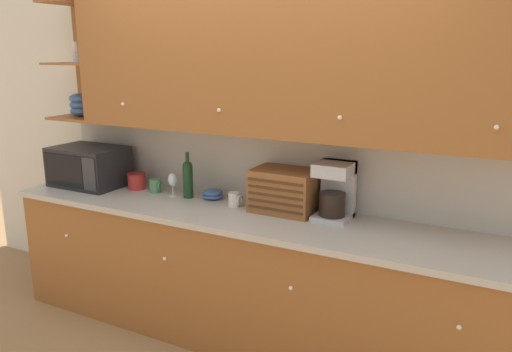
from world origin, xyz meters
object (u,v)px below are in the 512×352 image
mug_blue_second (235,199)px  mug (156,186)px  storage_canister (137,181)px  wine_glass (173,181)px  coffee_maker (335,190)px  wine_bottle (188,177)px  microwave (89,166)px  bread_box (285,191)px  bowl_stack_on_counter (213,194)px

mug_blue_second → mug: bearing=177.5°
mug_blue_second → storage_canister: bearing=177.4°
wine_glass → mug: bearing=173.5°
coffee_maker → wine_glass: bearing=-176.9°
wine_bottle → coffee_maker: 1.08m
microwave → bread_box: microwave is taller
bowl_stack_on_counter → bread_box: 0.58m
wine_bottle → bowl_stack_on_counter: wine_bottle is taller
mug → coffee_maker: 1.38m
coffee_maker → bread_box: bearing=-177.5°
wine_bottle → mug_blue_second: size_ratio=3.47×
wine_glass → bowl_stack_on_counter: 0.31m
wine_bottle → mug_blue_second: 0.41m
wine_bottle → mug_blue_second: bearing=-4.0°
wine_glass → wine_bottle: 0.13m
microwave → wine_bottle: (0.88, 0.08, -0.00)m
wine_bottle → mug_blue_second: wine_bottle is taller
mug_blue_second → coffee_maker: 0.69m
wine_glass → mug_blue_second: size_ratio=1.78×
bowl_stack_on_counter → mug_blue_second: size_ratio=1.57×
mug → bread_box: bread_box is taller
mug → mug_blue_second: 0.70m
mug → bread_box: 1.04m
mug_blue_second → microwave: bearing=-177.8°
wine_glass → bowl_stack_on_counter: bearing=13.6°
wine_glass → mug_blue_second: bearing=-1.2°
microwave → storage_canister: size_ratio=3.94×
wine_glass → mug_blue_second: (0.52, -0.01, -0.07)m
bread_box → mug_blue_second: bearing=-169.9°
mug_blue_second → bread_box: 0.36m
wine_bottle → bread_box: size_ratio=0.81×
mug_blue_second → wine_glass: bearing=178.8°
microwave → mug: microwave is taller
microwave → mug: (0.58, 0.08, -0.10)m
wine_glass → wine_bottle: bearing=7.8°
bread_box → wine_glass: bearing=-176.7°
microwave → mug_blue_second: microwave is taller
microwave → storage_canister: (0.39, 0.09, -0.09)m
coffee_maker → microwave: bearing=-176.4°
storage_canister → bread_box: 1.23m
mug → mug_blue_second: size_ratio=1.04×
mug_blue_second → wine_bottle: bearing=176.0°
storage_canister → wine_glass: 0.37m
mug_blue_second → coffee_maker: bearing=6.4°
wine_glass → coffee_maker: 1.20m
wine_bottle → coffee_maker: size_ratio=0.92×
storage_canister → wine_bottle: 0.49m
storage_canister → wine_bottle: wine_bottle is taller
storage_canister → mug: size_ratio=1.42×
storage_canister → mug: 0.19m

